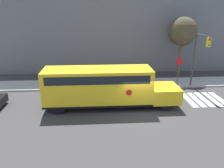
{
  "coord_description": "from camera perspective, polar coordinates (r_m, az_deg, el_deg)",
  "views": [
    {
      "loc": [
        -3.04,
        -15.2,
        7.63
      ],
      "look_at": [
        -1.93,
        1.6,
        1.76
      ],
      "focal_mm": 35.0,
      "sensor_mm": 36.0,
      "label": 1
    }
  ],
  "objects": [
    {
      "name": "sidewalk_strip",
      "position": [
        23.18,
        3.96,
        0.15
      ],
      "size": [
        44.0,
        3.0,
        0.15
      ],
      "color": "#B2ADA3",
      "rests_on": "ground"
    },
    {
      "name": "traffic_light",
      "position": [
        22.32,
        21.62,
        7.6
      ],
      "size": [
        0.28,
        2.71,
        5.57
      ],
      "color": "#38383A",
      "rests_on": "ground"
    },
    {
      "name": "stop_sign",
      "position": [
        23.36,
        17.0,
        4.15
      ],
      "size": [
        0.7,
        0.1,
        2.87
      ],
      "color": "#38383A",
      "rests_on": "ground"
    },
    {
      "name": "tree_near_sidewalk",
      "position": [
        25.79,
        17.93,
        12.83
      ],
      "size": [
        3.15,
        3.15,
        6.79
      ],
      "color": "brown",
      "rests_on": "ground"
    },
    {
      "name": "school_bus",
      "position": [
        17.31,
        -2.16,
        -0.43
      ],
      "size": [
        10.72,
        2.57,
        3.2
      ],
      "color": "yellow",
      "rests_on": "ground"
    },
    {
      "name": "crosswalk_stripes",
      "position": [
        20.99,
        22.89,
        -3.68
      ],
      "size": [
        3.3,
        3.2,
        0.01
      ],
      "color": "white",
      "rests_on": "ground"
    },
    {
      "name": "ground_plane",
      "position": [
        17.28,
        6.8,
        -7.13
      ],
      "size": [
        60.0,
        60.0,
        0.0
      ],
      "primitive_type": "plane",
      "color": "#3A3838"
    },
    {
      "name": "building_backdrop",
      "position": [
        28.43,
        2.45,
        15.39
      ],
      "size": [
        32.0,
        4.0,
        11.48
      ],
      "color": "slate",
      "rests_on": "ground"
    }
  ]
}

